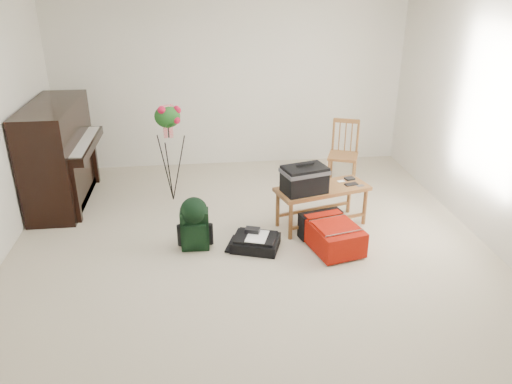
{
  "coord_description": "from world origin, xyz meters",
  "views": [
    {
      "loc": [
        -0.48,
        -4.37,
        2.67
      ],
      "look_at": [
        0.08,
        0.35,
        0.56
      ],
      "focal_mm": 35.0,
      "sensor_mm": 36.0,
      "label": 1
    }
  ],
  "objects": [
    {
      "name": "green_backpack",
      "position": [
        -0.57,
        0.23,
        0.31
      ],
      "size": [
        0.29,
        0.28,
        0.57
      ],
      "rotation": [
        0.0,
        0.0,
        -0.03
      ],
      "color": "black",
      "rests_on": "floor"
    },
    {
      "name": "bench",
      "position": [
        0.68,
        0.57,
        0.57
      ],
      "size": [
        1.11,
        0.68,
        0.8
      ],
      "rotation": [
        0.0,
        0.0,
        0.27
      ],
      "color": "olive",
      "rests_on": "floor"
    },
    {
      "name": "floor",
      "position": [
        0.0,
        0.0,
        0.0
      ],
      "size": [
        5.0,
        5.5,
        0.01
      ],
      "primitive_type": "cube",
      "color": "beige",
      "rests_on": "ground"
    },
    {
      "name": "wall_back",
      "position": [
        0.0,
        2.75,
        1.25
      ],
      "size": [
        5.0,
        0.04,
        2.5
      ],
      "primitive_type": "cube",
      "color": "silver",
      "rests_on": "floor"
    },
    {
      "name": "wall_right",
      "position": [
        2.5,
        0.0,
        1.25
      ],
      "size": [
        0.04,
        5.5,
        2.5
      ],
      "primitive_type": "cube",
      "color": "silver",
      "rests_on": "floor"
    },
    {
      "name": "black_duffel",
      "position": [
        0.05,
        0.16,
        0.07
      ],
      "size": [
        0.57,
        0.51,
        0.2
      ],
      "rotation": [
        0.0,
        0.0,
        -0.33
      ],
      "color": "black",
      "rests_on": "floor"
    },
    {
      "name": "dining_chair",
      "position": [
        1.41,
        1.76,
        0.43
      ],
      "size": [
        0.49,
        0.49,
        0.87
      ],
      "rotation": [
        0.0,
        0.0,
        -0.37
      ],
      "color": "olive",
      "rests_on": "floor"
    },
    {
      "name": "piano",
      "position": [
        -2.19,
        1.6,
        0.6
      ],
      "size": [
        0.71,
        1.5,
        1.25
      ],
      "color": "black",
      "rests_on": "floor"
    },
    {
      "name": "red_suitcase",
      "position": [
        0.84,
        0.12,
        0.15
      ],
      "size": [
        0.61,
        0.78,
        0.29
      ],
      "rotation": [
        0.0,
        0.0,
        0.25
      ],
      "color": "#B91507",
      "rests_on": "floor"
    },
    {
      "name": "flower_stand",
      "position": [
        -0.85,
        1.49,
        0.61
      ],
      "size": [
        0.5,
        0.5,
        1.26
      ],
      "rotation": [
        0.0,
        0.0,
        0.33
      ],
      "color": "black",
      "rests_on": "floor"
    }
  ]
}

